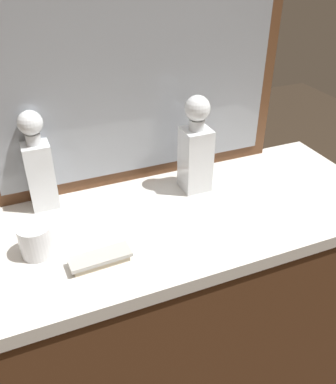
% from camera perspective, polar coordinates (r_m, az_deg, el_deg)
% --- Properties ---
extents(dresser, '(1.29, 0.51, 0.87)m').
position_cam_1_polar(dresser, '(1.44, 0.00, -17.44)').
color(dresser, brown).
rests_on(dresser, ground_plane).
extents(dresser_mirror, '(0.92, 0.03, 0.80)m').
position_cam_1_polar(dresser_mirror, '(1.18, -4.65, 19.15)').
color(dresser_mirror, brown).
rests_on(dresser_mirror, dresser).
extents(crystal_decanter_center, '(0.08, 0.08, 0.30)m').
position_cam_1_polar(crystal_decanter_center, '(1.21, 3.88, 5.47)').
color(crystal_decanter_center, white).
rests_on(crystal_decanter_center, dresser).
extents(crystal_decanter_front, '(0.07, 0.07, 0.29)m').
position_cam_1_polar(crystal_decanter_front, '(1.18, -17.56, 3.00)').
color(crystal_decanter_front, white).
rests_on(crystal_decanter_front, dresser).
extents(crystal_tumbler_right, '(0.08, 0.08, 0.08)m').
position_cam_1_polar(crystal_tumbler_right, '(1.05, -17.91, -6.57)').
color(crystal_tumbler_right, white).
rests_on(crystal_tumbler_right, dresser).
extents(silver_brush_right, '(0.15, 0.06, 0.02)m').
position_cam_1_polar(silver_brush_right, '(1.00, -9.45, -9.21)').
color(silver_brush_right, '#B7A88C').
rests_on(silver_brush_right, dresser).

